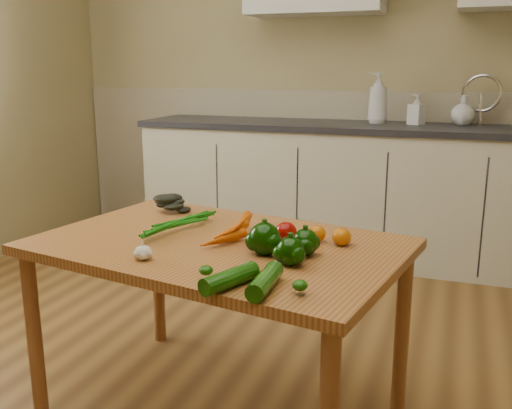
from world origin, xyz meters
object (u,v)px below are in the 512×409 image
object	(u,v)px
garlic_bulb	(143,253)
pepper_c	(290,251)
soap_bottle_b	(417,109)
table	(219,262)
carrot_bunch	(214,229)
pepper_a	(265,239)
soap_bottle_a	(378,98)
tomato_b	(317,234)
zucchini_b	(230,278)
tomato_a	(286,232)
pepper_b	(305,242)
leafy_greens	(174,202)
soap_bottle_c	(463,110)
zucchini_a	(265,281)
tomato_c	(342,237)

from	to	relation	value
garlic_bulb	pepper_c	distance (m)	0.46
soap_bottle_b	table	bearing A→B (deg)	13.25
carrot_bunch	pepper_a	size ratio (longest dim) A/B	2.23
soap_bottle_a	tomato_b	size ratio (longest dim) A/B	5.24
zucchini_b	tomato_a	bearing A→B (deg)	87.22
pepper_c	pepper_b	bearing A→B (deg)	80.53
leafy_greens	pepper_b	xyz separation A→B (m)	(0.66, -0.36, -0.00)
soap_bottle_c	pepper_a	distance (m)	2.32
garlic_bulb	carrot_bunch	bearing A→B (deg)	69.56
tomato_b	tomato_a	bearing A→B (deg)	-159.81
carrot_bunch	soap_bottle_a	bearing A→B (deg)	92.36
carrot_bunch	pepper_a	xyz separation A→B (m)	(0.23, -0.12, 0.02)
pepper_a	zucchini_a	bearing A→B (deg)	-70.74
zucchini_b	pepper_a	bearing A→B (deg)	90.63
soap_bottle_b	soap_bottle_c	xyz separation A→B (m)	(0.28, 0.07, -0.00)
pepper_b	zucchini_a	bearing A→B (deg)	-94.26
soap_bottle_b	pepper_a	bearing A→B (deg)	18.75
leafy_greens	zucchini_b	world-z (taller)	leafy_greens
pepper_b	zucchini_a	distance (m)	0.33
carrot_bunch	soap_bottle_c	bearing A→B (deg)	79.18
table	soap_bottle_c	size ratio (longest dim) A/B	7.31
garlic_bulb	leafy_greens	bearing A→B (deg)	108.39
table	zucchini_b	bearing A→B (deg)	-52.33
table	soap_bottle_b	bearing A→B (deg)	86.79
soap_bottle_a	tomato_b	bearing A→B (deg)	-15.14
table	pepper_b	distance (m)	0.35
tomato_a	table	bearing A→B (deg)	-160.36
zucchini_a	leafy_greens	bearing A→B (deg)	132.81
soap_bottle_a	zucchini_b	xyz separation A→B (m)	(-0.04, -2.46, -0.37)
soap_bottle_c	soap_bottle_b	bearing A→B (deg)	150.97
soap_bottle_a	pepper_b	size ratio (longest dim) A/B	3.83
pepper_b	pepper_c	distance (m)	0.11
soap_bottle_a	pepper_c	size ratio (longest dim) A/B	3.71
table	tomato_c	distance (m)	0.44
carrot_bunch	zucchini_a	size ratio (longest dim) A/B	1.19
leafy_greens	tomato_b	size ratio (longest dim) A/B	2.85
pepper_a	tomato_c	bearing A→B (deg)	39.71
tomato_b	zucchini_a	xyz separation A→B (m)	(-0.02, -0.48, -0.00)
soap_bottle_a	pepper_c	bearing A→B (deg)	-15.91
pepper_c	tomato_b	distance (m)	0.27
pepper_a	tomato_b	world-z (taller)	pepper_a
soap_bottle_b	soap_bottle_c	distance (m)	0.29
leafy_greens	pepper_c	world-z (taller)	same
zucchini_a	pepper_c	bearing A→B (deg)	88.36
soap_bottle_c	zucchini_a	size ratio (longest dim) A/B	0.96
garlic_bulb	soap_bottle_b	bearing A→B (deg)	74.85
tomato_a	tomato_b	world-z (taller)	tomato_a
soap_bottle_a	pepper_b	distance (m)	2.15
pepper_b	tomato_b	bearing A→B (deg)	89.83
tomato_b	zucchini_b	bearing A→B (deg)	-103.96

